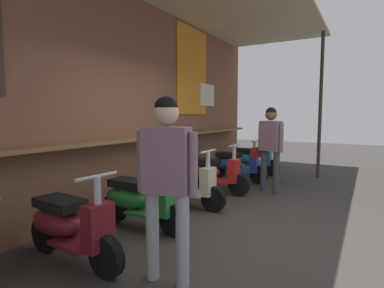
# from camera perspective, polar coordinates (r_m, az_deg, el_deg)

# --- Properties ---
(ground_plane) EXTENTS (28.07, 28.07, 0.00)m
(ground_plane) POSITION_cam_1_polar(r_m,az_deg,el_deg) (4.25, 6.91, -15.46)
(ground_plane) COLOR #383533
(market_stall_facade) EXTENTS (10.03, 2.78, 3.66)m
(market_stall_facade) POSITION_cam_1_polar(r_m,az_deg,el_deg) (5.01, -12.72, 11.44)
(market_stall_facade) COLOR brown
(market_stall_facade) RESTS_ON ground_plane
(scooter_maroon) EXTENTS (0.48, 1.40, 0.97)m
(scooter_maroon) POSITION_cam_1_polar(r_m,az_deg,el_deg) (3.49, -22.23, -13.83)
(scooter_maroon) COLOR maroon
(scooter_maroon) RESTS_ON ground_plane
(scooter_green) EXTENTS (0.46, 1.40, 0.97)m
(scooter_green) POSITION_cam_1_polar(r_m,az_deg,el_deg) (4.20, -10.21, -10.18)
(scooter_green) COLOR #237533
(scooter_green) RESTS_ON ground_plane
(scooter_cream) EXTENTS (0.46, 1.40, 0.97)m
(scooter_cream) POSITION_cam_1_polar(r_m,az_deg,el_deg) (5.09, -1.85, -7.32)
(scooter_cream) COLOR beige
(scooter_cream) RESTS_ON ground_plane
(scooter_red) EXTENTS (0.46, 1.40, 0.97)m
(scooter_red) POSITION_cam_1_polar(r_m,az_deg,el_deg) (5.99, 3.50, -5.39)
(scooter_red) COLOR red
(scooter_red) RESTS_ON ground_plane
(scooter_blue) EXTENTS (0.47, 1.40, 0.97)m
(scooter_blue) POSITION_cam_1_polar(r_m,az_deg,el_deg) (7.04, 7.79, -3.79)
(scooter_blue) COLOR #233D9E
(scooter_blue) RESTS_ON ground_plane
(scooter_teal) EXTENTS (0.46, 1.40, 0.97)m
(scooter_teal) POSITION_cam_1_polar(r_m,az_deg,el_deg) (8.01, 10.64, -2.72)
(scooter_teal) COLOR #197075
(scooter_teal) RESTS_ON ground_plane
(shopper_with_handbag) EXTENTS (0.40, 0.66, 1.66)m
(shopper_with_handbag) POSITION_cam_1_polar(r_m,az_deg,el_deg) (6.10, 14.32, 0.54)
(shopper_with_handbag) COLOR #383D4C
(shopper_with_handbag) RESTS_ON ground_plane
(shopper_browsing) EXTENTS (0.28, 0.56, 1.68)m
(shopper_browsing) POSITION_cam_1_polar(r_m,az_deg,el_deg) (2.70, -4.78, -4.80)
(shopper_browsing) COLOR #999EA8
(shopper_browsing) RESTS_ON ground_plane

